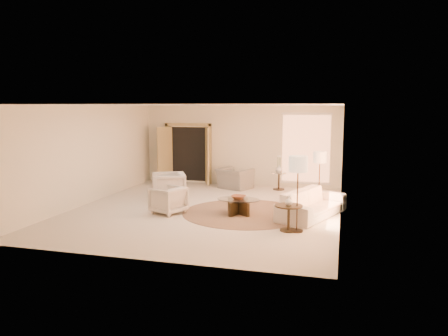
% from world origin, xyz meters
% --- Properties ---
extents(room, '(7.04, 8.04, 2.83)m').
position_xyz_m(room, '(0.00, 0.00, 1.40)').
color(room, beige).
rests_on(room, ground).
extents(windows_right, '(0.10, 6.40, 2.40)m').
position_xyz_m(windows_right, '(3.45, 0.10, 1.35)').
color(windows_right, '#FFA066').
rests_on(windows_right, room).
extents(window_back_corner, '(1.70, 0.10, 2.40)m').
position_xyz_m(window_back_corner, '(2.30, 3.95, 1.35)').
color(window_back_corner, '#FFA066').
rests_on(window_back_corner, room).
extents(curtains_right, '(0.06, 5.20, 2.60)m').
position_xyz_m(curtains_right, '(3.40, 1.00, 1.30)').
color(curtains_right, beige).
rests_on(curtains_right, room).
extents(french_doors, '(1.95, 0.66, 2.16)m').
position_xyz_m(french_doors, '(-1.90, 3.82, 1.07)').
color(french_doors, tan).
rests_on(french_doors, room).
extents(area_rug, '(3.46, 3.46, 0.01)m').
position_xyz_m(area_rug, '(1.10, -0.06, 0.01)').
color(area_rug, '#472E21').
rests_on(area_rug, room).
extents(sofa, '(1.69, 2.47, 0.67)m').
position_xyz_m(sofa, '(2.81, 0.01, 0.34)').
color(sofa, beige).
rests_on(sofa, room).
extents(armchair_left, '(1.18, 1.20, 0.94)m').
position_xyz_m(armchair_left, '(-1.34, 0.66, 0.47)').
color(armchair_left, beige).
rests_on(armchair_left, room).
extents(armchair_right, '(0.93, 0.96, 0.77)m').
position_xyz_m(armchair_right, '(-0.83, -0.61, 0.39)').
color(armchair_right, beige).
rests_on(armchair_right, room).
extents(accent_chair, '(1.23, 1.04, 0.91)m').
position_xyz_m(accent_chair, '(0.00, 3.23, 0.46)').
color(accent_chair, gray).
rests_on(accent_chair, room).
extents(coffee_table, '(1.36, 1.36, 0.40)m').
position_xyz_m(coffee_table, '(0.96, -0.24, 0.25)').
color(coffee_table, black).
rests_on(coffee_table, room).
extents(end_table, '(0.62, 0.62, 0.59)m').
position_xyz_m(end_table, '(2.39, -1.42, 0.40)').
color(end_table, black).
rests_on(end_table, room).
extents(side_table, '(0.50, 0.50, 0.58)m').
position_xyz_m(side_table, '(1.48, 3.40, 0.35)').
color(side_table, '#2F2319').
rests_on(side_table, room).
extents(floor_lamp_near, '(0.37, 0.37, 1.52)m').
position_xyz_m(floor_lamp_near, '(2.90, 1.41, 1.29)').
color(floor_lamp_near, '#2F2319').
rests_on(floor_lamp_near, room).
extents(floor_lamp_far, '(0.41, 0.41, 1.69)m').
position_xyz_m(floor_lamp_far, '(2.58, -1.43, 1.44)').
color(floor_lamp_far, '#2F2319').
rests_on(floor_lamp_far, room).
extents(bowl, '(0.43, 0.43, 0.09)m').
position_xyz_m(bowl, '(0.96, -0.24, 0.45)').
color(bowl, brown).
rests_on(bowl, coffee_table).
extents(end_vase, '(0.21, 0.21, 0.19)m').
position_xyz_m(end_vase, '(2.39, -1.42, 0.68)').
color(end_vase, white).
rests_on(end_vase, end_table).
extents(side_vase, '(0.31, 0.31, 0.26)m').
position_xyz_m(side_vase, '(1.48, 3.40, 0.71)').
color(side_vase, white).
rests_on(side_vase, side_table).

